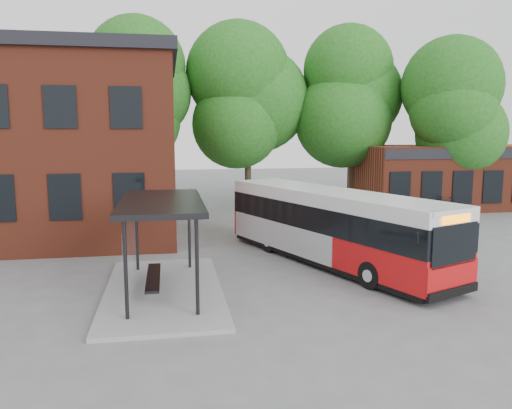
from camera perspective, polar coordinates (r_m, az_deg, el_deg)
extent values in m
plane|color=#5F5F61|center=(17.24, 4.81, -8.15)|extent=(100.00, 100.00, 0.00)
imported|color=black|center=(29.05, 11.29, -0.54)|extent=(1.99, 1.11, 0.99)
imported|color=black|center=(29.26, 13.61, -0.44)|extent=(1.91, 0.88, 1.11)
imported|color=black|center=(28.39, 15.16, -1.04)|extent=(1.59, 0.56, 0.83)
imported|color=black|center=(29.96, 17.45, -0.43)|extent=(1.82, 1.18, 1.06)
imported|color=#0D1246|center=(28.80, 17.55, -0.99)|extent=(1.71, 1.05, 0.85)
imported|color=black|center=(29.11, 19.22, -0.91)|extent=(1.57, 0.70, 0.91)
imported|color=#5F1212|center=(30.80, 18.03, -0.35)|extent=(1.89, 1.27, 0.94)
imported|color=black|center=(31.48, 20.85, -0.15)|extent=(1.86, 0.58, 1.11)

